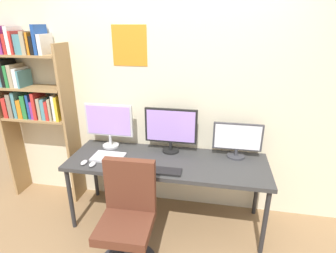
{
  "coord_description": "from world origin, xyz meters",
  "views": [
    {
      "loc": [
        0.45,
        -1.77,
        2.04
      ],
      "look_at": [
        0.0,
        0.65,
        1.09
      ],
      "focal_mm": 28.68,
      "sensor_mm": 36.0,
      "label": 1
    }
  ],
  "objects_px": {
    "office_chair": "(128,228)",
    "keyboard_main": "(162,171)",
    "mouse_left_side": "(84,162)",
    "monitor_right": "(237,139)",
    "desk": "(167,165)",
    "bookshelf": "(31,92)",
    "laptop_closed": "(108,157)",
    "monitor_left": "(109,123)",
    "mouse_right_side": "(92,164)",
    "monitor_center": "(171,128)"
  },
  "relations": [
    {
      "from": "bookshelf",
      "to": "mouse_right_side",
      "type": "relative_size",
      "value": 21.15
    },
    {
      "from": "monitor_left",
      "to": "mouse_right_side",
      "type": "relative_size",
      "value": 5.56
    },
    {
      "from": "office_chair",
      "to": "keyboard_main",
      "type": "bearing_deg",
      "value": 61.09
    },
    {
      "from": "laptop_closed",
      "to": "mouse_left_side",
      "type": "bearing_deg",
      "value": -138.08
    },
    {
      "from": "keyboard_main",
      "to": "monitor_center",
      "type": "bearing_deg",
      "value": 90.0
    },
    {
      "from": "bookshelf",
      "to": "monitor_left",
      "type": "xyz_separation_m",
      "value": [
        0.91,
        -0.02,
        -0.3
      ]
    },
    {
      "from": "bookshelf",
      "to": "office_chair",
      "type": "relative_size",
      "value": 2.05
    },
    {
      "from": "monitor_left",
      "to": "desk",
      "type": "bearing_deg",
      "value": -17.17
    },
    {
      "from": "desk",
      "to": "mouse_right_side",
      "type": "relative_size",
      "value": 20.98
    },
    {
      "from": "keyboard_main",
      "to": "laptop_closed",
      "type": "bearing_deg",
      "value": 164.38
    },
    {
      "from": "keyboard_main",
      "to": "laptop_closed",
      "type": "height_order",
      "value": "laptop_closed"
    },
    {
      "from": "desk",
      "to": "laptop_closed",
      "type": "distance_m",
      "value": 0.61
    },
    {
      "from": "keyboard_main",
      "to": "mouse_left_side",
      "type": "distance_m",
      "value": 0.79
    },
    {
      "from": "monitor_left",
      "to": "monitor_right",
      "type": "relative_size",
      "value": 1.08
    },
    {
      "from": "desk",
      "to": "mouse_left_side",
      "type": "relative_size",
      "value": 20.98
    },
    {
      "from": "desk",
      "to": "keyboard_main",
      "type": "relative_size",
      "value": 5.63
    },
    {
      "from": "desk",
      "to": "keyboard_main",
      "type": "distance_m",
      "value": 0.24
    },
    {
      "from": "monitor_right",
      "to": "mouse_left_side",
      "type": "bearing_deg",
      "value": -163.63
    },
    {
      "from": "mouse_right_side",
      "to": "monitor_center",
      "type": "bearing_deg",
      "value": 33.03
    },
    {
      "from": "bookshelf",
      "to": "mouse_left_side",
      "type": "bearing_deg",
      "value": -29.35
    },
    {
      "from": "bookshelf",
      "to": "desk",
      "type": "bearing_deg",
      "value": -8.2
    },
    {
      "from": "bookshelf",
      "to": "laptop_closed",
      "type": "bearing_deg",
      "value": -16.32
    },
    {
      "from": "mouse_right_side",
      "to": "laptop_closed",
      "type": "relative_size",
      "value": 0.3
    },
    {
      "from": "desk",
      "to": "office_chair",
      "type": "bearing_deg",
      "value": -109.39
    },
    {
      "from": "keyboard_main",
      "to": "office_chair",
      "type": "bearing_deg",
      "value": -118.91
    },
    {
      "from": "office_chair",
      "to": "desk",
      "type": "bearing_deg",
      "value": 70.61
    },
    {
      "from": "desk",
      "to": "bookshelf",
      "type": "distance_m",
      "value": 1.74
    },
    {
      "from": "monitor_right",
      "to": "mouse_left_side",
      "type": "distance_m",
      "value": 1.55
    },
    {
      "from": "monitor_right",
      "to": "monitor_center",
      "type": "bearing_deg",
      "value": 179.99
    },
    {
      "from": "monitor_right",
      "to": "mouse_left_side",
      "type": "relative_size",
      "value": 5.14
    },
    {
      "from": "monitor_right",
      "to": "mouse_right_side",
      "type": "xyz_separation_m",
      "value": [
        -1.38,
        -0.45,
        -0.18
      ]
    },
    {
      "from": "mouse_left_side",
      "to": "monitor_right",
      "type": "bearing_deg",
      "value": 16.37
    },
    {
      "from": "laptop_closed",
      "to": "monitor_left",
      "type": "bearing_deg",
      "value": 107.61
    },
    {
      "from": "desk",
      "to": "monitor_right",
      "type": "relative_size",
      "value": 4.08
    },
    {
      "from": "mouse_right_side",
      "to": "monitor_left",
      "type": "bearing_deg",
      "value": 88.83
    },
    {
      "from": "desk",
      "to": "keyboard_main",
      "type": "height_order",
      "value": "keyboard_main"
    },
    {
      "from": "desk",
      "to": "monitor_right",
      "type": "bearing_deg",
      "value": 17.16
    },
    {
      "from": "bookshelf",
      "to": "office_chair",
      "type": "height_order",
      "value": "bookshelf"
    },
    {
      "from": "desk",
      "to": "mouse_left_side",
      "type": "bearing_deg",
      "value": -164.32
    },
    {
      "from": "monitor_center",
      "to": "keyboard_main",
      "type": "xyz_separation_m",
      "value": [
        0.0,
        -0.44,
        -0.26
      ]
    },
    {
      "from": "office_chair",
      "to": "mouse_left_side",
      "type": "bearing_deg",
      "value": 144.22
    },
    {
      "from": "monitor_right",
      "to": "desk",
      "type": "bearing_deg",
      "value": -162.84
    },
    {
      "from": "bookshelf",
      "to": "keyboard_main",
      "type": "distance_m",
      "value": 1.76
    },
    {
      "from": "desk",
      "to": "mouse_left_side",
      "type": "height_order",
      "value": "mouse_left_side"
    },
    {
      "from": "desk",
      "to": "laptop_closed",
      "type": "height_order",
      "value": "laptop_closed"
    },
    {
      "from": "laptop_closed",
      "to": "monitor_center",
      "type": "bearing_deg",
      "value": 25.28
    },
    {
      "from": "bookshelf",
      "to": "monitor_right",
      "type": "xyz_separation_m",
      "value": [
        2.29,
        -0.02,
        -0.38
      ]
    },
    {
      "from": "monitor_left",
      "to": "mouse_right_side",
      "type": "bearing_deg",
      "value": -91.17
    },
    {
      "from": "monitor_right",
      "to": "mouse_right_side",
      "type": "height_order",
      "value": "monitor_right"
    },
    {
      "from": "monitor_right",
      "to": "keyboard_main",
      "type": "bearing_deg",
      "value": -147.24
    }
  ]
}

